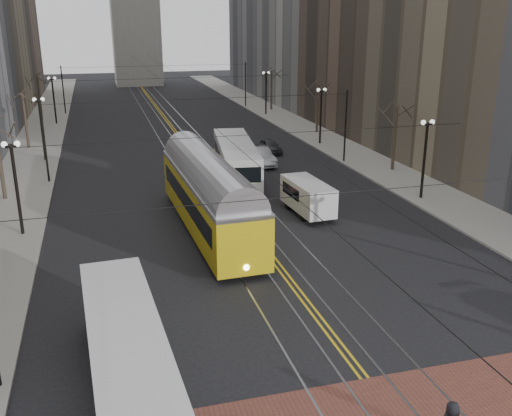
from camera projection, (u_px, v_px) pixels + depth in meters
ground at (353, 364)px, 21.95m from camera, size 260.00×260.00×0.00m
sidewalk_left at (37, 146)px, 59.23m from camera, size 5.00×140.00×0.15m
sidewalk_right at (308, 131)px, 66.88m from camera, size 5.00×140.00×0.15m
streetcar_rails at (181, 139)px, 63.07m from camera, size 4.80×130.00×0.02m
centre_lines at (181, 139)px, 63.07m from camera, size 0.42×130.00×0.01m
lamp_posts at (208, 143)px, 47.34m from camera, size 27.60×57.20×5.60m
street_trees at (195, 129)px, 53.28m from camera, size 31.68×53.28×5.60m
trolley_wires at (195, 120)px, 52.59m from camera, size 25.96×120.00×6.60m
transit_bus at (128, 365)px, 19.35m from camera, size 3.05×11.73×2.90m
streetcar at (209, 202)px, 35.19m from camera, size 3.55×16.05×3.76m
rear_bus at (236, 162)px, 46.11m from camera, size 4.32×12.62×3.23m
cargo_van at (308, 198)px, 38.41m from camera, size 2.30×5.23×2.26m
sedan_grey at (270, 146)px, 56.36m from camera, size 1.88×4.04×1.34m
sedan_silver at (260, 156)px, 51.53m from camera, size 2.02×4.91×1.58m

